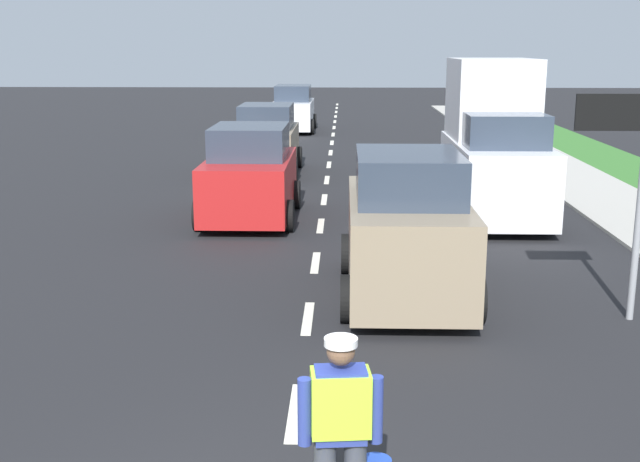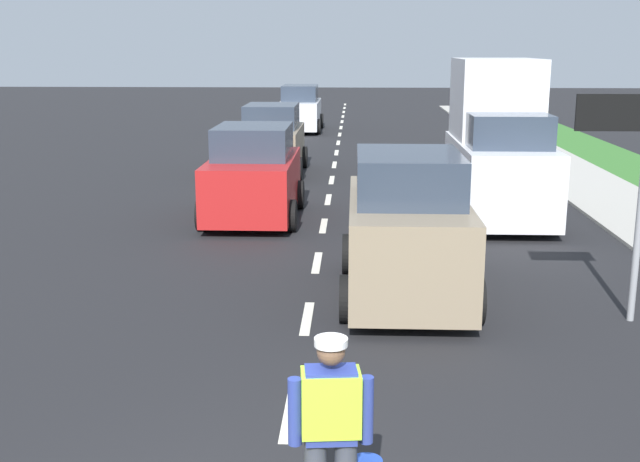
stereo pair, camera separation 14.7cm
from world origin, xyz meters
name	(u,v)px [view 1 (the left image)]	position (x,y,z in m)	size (l,w,h in m)	color
ground_plane	(329,164)	(0.00, 21.00, 0.00)	(96.00, 96.00, 0.00)	black
lane_center_line	(331,147)	(0.00, 25.20, 0.00)	(0.14, 46.40, 0.01)	silver
road_worker	(343,426)	(0.52, 0.58, 0.93)	(0.75, 0.42, 1.67)	#383D4C
lane_direction_sign	(627,152)	(4.39, 5.84, 2.41)	(1.16, 0.11, 3.20)	gray
delivery_truck	(494,147)	(3.88, 12.81, 1.61)	(2.16, 4.60, 3.54)	silver
car_outgoing_ahead	(406,230)	(1.48, 6.82, 1.06)	(2.02, 4.02, 2.27)	gray
car_oncoming_second	(267,142)	(-1.86, 18.89, 0.97)	(2.01, 3.92, 2.09)	gray
car_oncoming_lead	(250,176)	(-1.60, 12.38, 0.97)	(2.10, 3.90, 2.10)	red
car_oncoming_third	(293,110)	(-1.84, 31.10, 0.96)	(2.01, 4.33, 2.06)	silver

